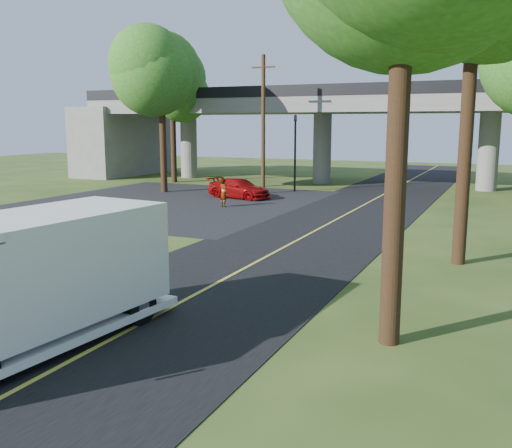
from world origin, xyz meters
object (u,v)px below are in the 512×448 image
Objects in this scene: silver_sedan at (10,280)px; tree_left_lot at (162,73)px; traffic_signal at (295,145)px; red_sedan at (239,188)px; pedestrian at (224,193)px; utility_pole at (263,124)px; step_van at (30,277)px; tree_left_far at (173,86)px.

tree_left_lot is at bearing 103.64° from silver_sedan.
red_sedan is at bearing -111.88° from traffic_signal.
tree_left_lot is 10.79m from pedestrian.
traffic_signal is at bearing -69.78° from pedestrian.
traffic_signal is 3.23× the size of pedestrian.
utility_pole reaches higher than step_van.
silver_sedan is at bearing -156.44° from red_sedan.
tree_left_far is 1.45× the size of step_van.
tree_left_lot is 6.53× the size of pedestrian.
silver_sedan is (10.00, -22.37, -7.19)m from tree_left_lot.
traffic_signal is at bearing 53.13° from utility_pole.
step_van is (12.55, -24.12, -6.39)m from tree_left_lot.
step_van is 24.43m from red_sedan.
step_van is 4.25× the size of pedestrian.
silver_sedan is 2.70× the size of pedestrian.
step_van is at bearing -62.70° from tree_left_far.
traffic_signal is at bearing 28.11° from tree_left_lot.
silver_sedan is at bearing -65.92° from tree_left_lot.
silver_sedan is (-2.55, 1.75, -0.80)m from step_van.
tree_left_far reaches higher than silver_sedan.
utility_pole is 2.07× the size of silver_sedan.
tree_left_lot reaches higher than traffic_signal.
silver_sedan is (4.13, -21.74, 0.10)m from red_sedan.
traffic_signal reaches higher than pedestrian.
silver_sedan is (2.20, -26.53, -2.49)m from traffic_signal.
tree_left_lot is 2.47× the size of red_sedan.
tree_left_lot reaches higher than tree_left_far.
traffic_signal is 0.76× the size of step_van.
tree_left_lot is 1.53× the size of step_van.
traffic_signal is at bearing -9.65° from tree_left_far.
utility_pole is at bearing 88.14° from silver_sedan.
silver_sedan is (3.70, -24.53, -3.88)m from utility_pole.
red_sedan is (8.87, -6.63, -6.83)m from tree_left_far.
step_van is at bearing -76.62° from utility_pole.
step_van is at bearing -62.52° from tree_left_lot.
tree_left_lot is 6.72m from tree_left_far.
silver_sedan is (13.00, -28.37, -6.74)m from tree_left_far.
tree_left_far is at bearing -20.05° from pedestrian.
tree_left_lot is at bearing -63.43° from tree_left_far.
pedestrian is (-5.76, 19.64, -0.71)m from step_van.
step_van is 3.19m from silver_sedan.
utility_pole is at bearing 109.27° from step_van.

